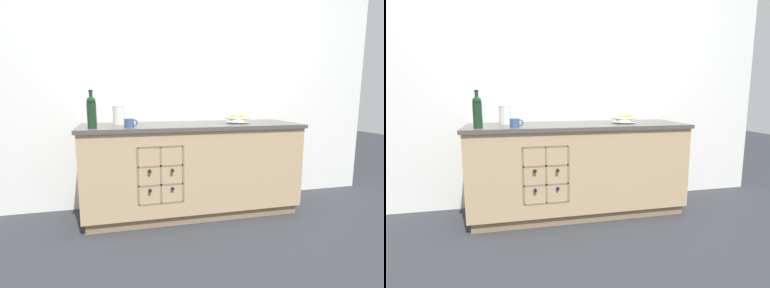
# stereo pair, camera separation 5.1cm
# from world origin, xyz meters

# --- Properties ---
(ground_plane) EXTENTS (14.00, 14.00, 0.00)m
(ground_plane) POSITION_xyz_m (0.00, 0.00, 0.00)
(ground_plane) COLOR #2D3035
(back_wall) EXTENTS (4.43, 0.06, 2.55)m
(back_wall) POSITION_xyz_m (0.00, 0.38, 1.27)
(back_wall) COLOR white
(back_wall) RESTS_ON ground_plane
(kitchen_island) EXTENTS (2.07, 0.66, 0.88)m
(kitchen_island) POSITION_xyz_m (-0.00, -0.00, 0.45)
(kitchen_island) COLOR #8B7354
(kitchen_island) RESTS_ON ground_plane
(fruit_bowl) EXTENTS (0.25, 0.25, 0.08)m
(fruit_bowl) POSITION_xyz_m (0.46, -0.01, 0.92)
(fruit_bowl) COLOR silver
(fruit_bowl) RESTS_ON kitchen_island
(white_pitcher) EXTENTS (0.17, 0.12, 0.17)m
(white_pitcher) POSITION_xyz_m (-0.67, 0.13, 0.97)
(white_pitcher) COLOR silver
(white_pitcher) RESTS_ON kitchen_island
(ceramic_mug) EXTENTS (0.11, 0.08, 0.08)m
(ceramic_mug) POSITION_xyz_m (-0.59, -0.19, 0.92)
(ceramic_mug) COLOR #385684
(ceramic_mug) RESTS_ON kitchen_island
(standing_wine_bottle) EXTENTS (0.08, 0.08, 0.31)m
(standing_wine_bottle) POSITION_xyz_m (-0.89, -0.18, 1.02)
(standing_wine_bottle) COLOR #19381E
(standing_wine_bottle) RESTS_ON kitchen_island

